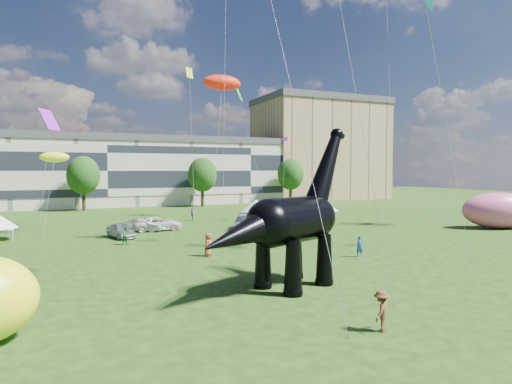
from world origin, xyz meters
name	(u,v)px	position (x,y,z in m)	size (l,w,h in m)	color
ground	(319,281)	(0.00, 0.00, 0.00)	(220.00, 220.00, 0.00)	#16330C
terrace_row	(105,173)	(-8.00, 62.00, 6.00)	(78.00, 11.00, 12.00)	beige
apartment_block	(319,151)	(40.00, 65.00, 11.00)	(28.00, 18.00, 22.00)	tan
tree_mid_left	(83,172)	(-12.00, 53.00, 6.29)	(5.20, 5.20, 9.44)	#382314
tree_mid_right	(202,172)	(8.00, 53.00, 6.29)	(5.20, 5.20, 9.44)	#382314
tree_far_right	(291,172)	(26.00, 53.00, 6.29)	(5.20, 5.20, 9.44)	#382314
dinosaur_sculpture	(289,224)	(-2.41, -0.68, 3.67)	(11.52, 6.40, 9.72)	black
car_silver	(121,230)	(-9.32, 21.73, 0.73)	(1.73, 4.29, 1.46)	silver
car_grey	(142,225)	(-6.79, 25.07, 0.68)	(1.44, 4.12, 1.36)	gray
car_white	(158,224)	(-5.02, 25.39, 0.74)	(2.46, 5.33, 1.48)	white
car_dark	(245,223)	(3.85, 21.76, 0.83)	(2.34, 5.75, 1.67)	#595960
gazebo_near	(256,206)	(8.65, 29.73, 1.95)	(5.10, 5.10, 2.77)	white
gazebo_far	(323,205)	(17.92, 28.01, 1.88)	(4.01, 4.01, 2.67)	white
inflatable_pink	(499,210)	(31.03, 11.74, 2.06)	(8.24, 4.12, 4.12)	#E85A96
visitors	(183,237)	(-4.89, 14.35, 0.86)	(45.69, 46.86, 1.80)	teal
kites	(95,8)	(-11.46, 19.21, 21.00)	(69.88, 44.65, 27.94)	red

